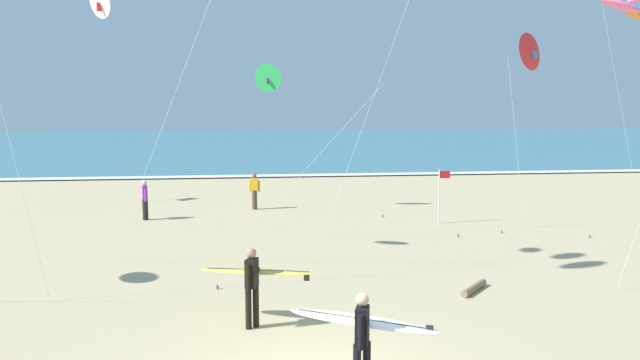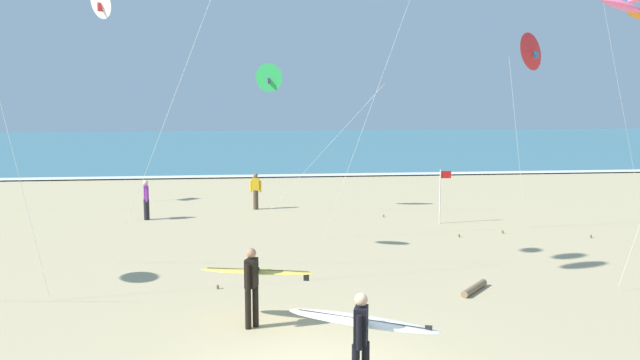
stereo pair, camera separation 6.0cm
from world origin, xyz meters
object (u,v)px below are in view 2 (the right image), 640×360
object	(u,v)px
driftwood_log	(474,288)
kite_delta_scarlet_mid	(532,52)
kite_delta_emerald_high	(270,78)
bystander_purple_top	(146,200)
bystander_yellow_top	(256,191)
kite_delta_ivory_near	(103,4)
surfer_trailing	(362,329)
lifeguard_flag	(442,191)
surfer_lead	(254,277)

from	to	relation	value
driftwood_log	kite_delta_scarlet_mid	bearing A→B (deg)	57.94
kite_delta_scarlet_mid	kite_delta_emerald_high	world-z (taller)	kite_delta_scarlet_mid
bystander_purple_top	kite_delta_scarlet_mid	bearing A→B (deg)	-13.09
bystander_yellow_top	driftwood_log	distance (m)	13.89
kite_delta_scarlet_mid	bystander_yellow_top	size ratio (longest dim) A/B	4.52
kite_delta_ivory_near	driftwood_log	distance (m)	12.62
surfer_trailing	kite_delta_ivory_near	xyz separation A→B (m)	(-5.73, 9.07, 6.34)
lifeguard_flag	kite_delta_ivory_near	bearing A→B (deg)	-157.14
driftwood_log	kite_delta_emerald_high	bearing A→B (deg)	110.25
surfer_lead	driftwood_log	size ratio (longest dim) A/B	2.00
surfer_lead	surfer_trailing	world-z (taller)	same
kite_delta_emerald_high	bystander_yellow_top	size ratio (longest dim) A/B	3.94
driftwood_log	surfer_lead	bearing A→B (deg)	-162.23
surfer_trailing	surfer_lead	bearing A→B (deg)	117.00
kite_delta_ivory_near	bystander_purple_top	xyz separation A→B (m)	(-0.05, 6.90, -6.58)
surfer_lead	kite_delta_scarlet_mid	world-z (taller)	kite_delta_scarlet_mid
kite_delta_ivory_near	kite_delta_scarlet_mid	world-z (taller)	kite_delta_ivory_near
surfer_trailing	lifeguard_flag	size ratio (longest dim) A/B	1.23
lifeguard_flag	bystander_purple_top	bearing A→B (deg)	169.53
surfer_trailing	bystander_purple_top	size ratio (longest dim) A/B	1.62
kite_delta_ivory_near	lifeguard_flag	bearing A→B (deg)	22.86
surfer_trailing	kite_delta_emerald_high	bearing A→B (deg)	92.54
kite_delta_emerald_high	surfer_lead	bearing A→B (deg)	-93.77
kite_delta_ivory_near	bystander_yellow_top	size ratio (longest dim) A/B	4.97
surfer_lead	lifeguard_flag	xyz separation A→B (m)	(7.33, 10.53, 0.22)
surfer_trailing	bystander_yellow_top	distance (m)	18.00
bystander_yellow_top	lifeguard_flag	size ratio (longest dim) A/B	0.76
kite_delta_scarlet_mid	lifeguard_flag	bearing A→B (deg)	157.11
kite_delta_ivory_near	bystander_purple_top	bearing A→B (deg)	90.46
kite_delta_emerald_high	bystander_yellow_top	bearing A→B (deg)	138.96
surfer_lead	bystander_purple_top	xyz separation A→B (m)	(-4.09, 12.64, -0.24)
kite_delta_scarlet_mid	bystander_purple_top	bearing A→B (deg)	166.91
kite_delta_emerald_high	surfer_trailing	bearing A→B (deg)	-87.46
surfer_trailing	kite_delta_scarlet_mid	world-z (taller)	kite_delta_scarlet_mid
surfer_trailing	bystander_purple_top	xyz separation A→B (m)	(-5.78, 15.97, -0.24)
lifeguard_flag	kite_delta_scarlet_mid	bearing A→B (deg)	-22.89
kite_delta_emerald_high	bystander_purple_top	size ratio (longest dim) A/B	3.94
surfer_lead	lifeguard_flag	distance (m)	12.83
bystander_yellow_top	surfer_lead	bearing A→B (deg)	-91.10
driftwood_log	bystander_yellow_top	bearing A→B (deg)	111.95
driftwood_log	bystander_purple_top	bearing A→B (deg)	131.25
bystander_purple_top	driftwood_log	world-z (taller)	bystander_purple_top
kite_delta_ivory_near	kite_delta_emerald_high	size ratio (longest dim) A/B	1.26
surfer_lead	lifeguard_flag	world-z (taller)	lifeguard_flag
surfer_lead	kite_delta_emerald_high	bearing A→B (deg)	86.23
kite_delta_scarlet_mid	lifeguard_flag	xyz separation A→B (m)	(-2.87, 1.21, -5.21)
kite_delta_ivory_near	kite_delta_scarlet_mid	size ratio (longest dim) A/B	1.10
bystander_purple_top	surfer_lead	bearing A→B (deg)	-72.09
surfer_trailing	kite_delta_emerald_high	distance (m)	18.00
surfer_trailing	bystander_yellow_top	xyz separation A→B (m)	(-1.42, 17.94, -0.24)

